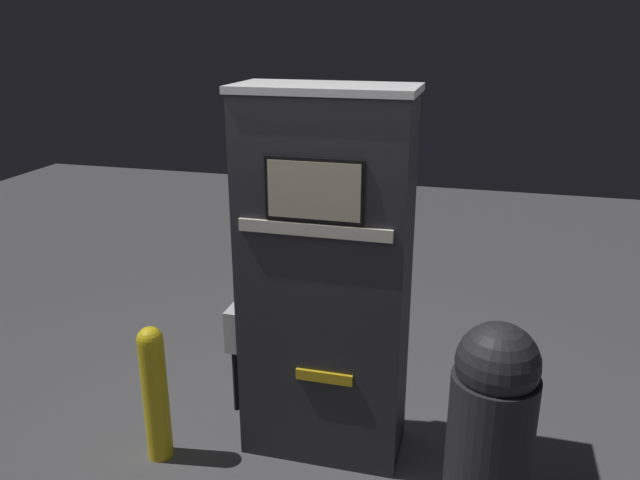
# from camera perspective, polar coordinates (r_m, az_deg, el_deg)

# --- Properties ---
(ground_plane) EXTENTS (14.00, 14.00, 0.00)m
(ground_plane) POSITION_cam_1_polar(r_m,az_deg,el_deg) (3.95, -0.45, -19.89)
(ground_plane) COLOR #4C4C4F
(gas_pump) EXTENTS (1.04, 0.49, 2.20)m
(gas_pump) POSITION_cam_1_polar(r_m,az_deg,el_deg) (3.57, 0.42, -3.74)
(gas_pump) COLOR #28282D
(gas_pump) RESTS_ON ground_plane
(safety_bollard) EXTENTS (0.15, 0.15, 0.86)m
(safety_bollard) POSITION_cam_1_polar(r_m,az_deg,el_deg) (3.89, -14.86, -13.10)
(safety_bollard) COLOR yellow
(safety_bollard) RESTS_ON ground_plane
(trash_bin) EXTENTS (0.44, 0.44, 1.11)m
(trash_bin) POSITION_cam_1_polar(r_m,az_deg,el_deg) (3.43, 15.41, -15.66)
(trash_bin) COLOR #232326
(trash_bin) RESTS_ON ground_plane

